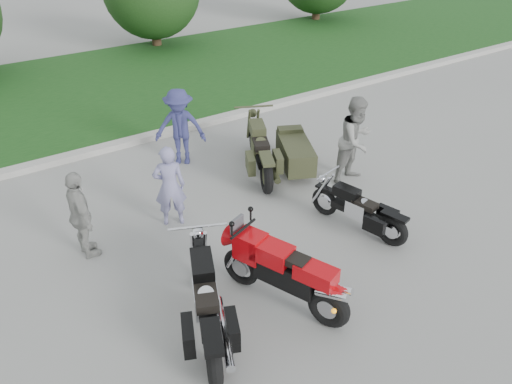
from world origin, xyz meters
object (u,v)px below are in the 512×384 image
cruiser_left (207,306)px  person_stripe (170,186)px  person_back (81,216)px  cruiser_right (362,212)px  sportbike_red (286,273)px  cruiser_sidecar (281,153)px  person_grey (356,140)px  person_denim (180,127)px

cruiser_left → person_stripe: size_ratio=1.50×
person_stripe → person_back: size_ratio=1.00×
cruiser_right → person_back: (-4.42, 2.09, 0.40)m
sportbike_red → cruiser_sidecar: size_ratio=0.88×
person_stripe → person_grey: size_ratio=0.85×
cruiser_left → person_back: bearing=130.8°
sportbike_red → person_back: person_back is taller
person_grey → person_denim: (-2.73, 2.74, -0.06)m
person_stripe → person_back: (-1.64, -0.06, 0.00)m
cruiser_sidecar → person_denim: bearing=160.3°
person_denim → person_back: 3.59m
cruiser_right → cruiser_sidecar: 2.62m
person_denim → person_back: bearing=-108.8°
person_grey → person_denim: person_grey is taller
cruiser_left → cruiser_right: cruiser_left is taller
sportbike_red → person_back: bearing=104.9°
cruiser_left → person_denim: (2.00, 4.86, 0.38)m
cruiser_left → person_grey: (4.73, 2.12, 0.44)m
cruiser_right → person_back: bearing=140.4°
cruiser_left → person_denim: 5.27m
person_grey → person_back: person_grey is taller
cruiser_right → cruiser_sidecar: cruiser_sidecar is taller
person_denim → person_back: size_ratio=1.10×
person_stripe → person_back: bearing=24.5°
person_stripe → person_grey: bearing=-167.0°
person_denim → person_back: person_denim is taller
cruiser_left → person_grey: size_ratio=1.28×
person_back → cruiser_sidecar: bearing=-85.6°
cruiser_sidecar → person_back: person_back is taller
cruiser_left → cruiser_right: 3.60m
person_denim → cruiser_right: bearing=-35.4°
person_stripe → cruiser_right: bearing=164.8°
cruiser_right → person_denim: bearing=95.8°
person_grey → person_denim: 3.87m
person_back → sportbike_red: bearing=-145.7°
cruiser_right → person_denim: 4.53m
cruiser_left → person_stripe: bearing=97.6°
person_denim → person_back: (-2.88, -2.14, -0.08)m
cruiser_right → person_back: 4.91m
cruiser_right → person_back: person_back is taller
cruiser_left → person_denim: bearing=90.6°
sportbike_red → cruiser_sidecar: (2.38, 3.40, -0.15)m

